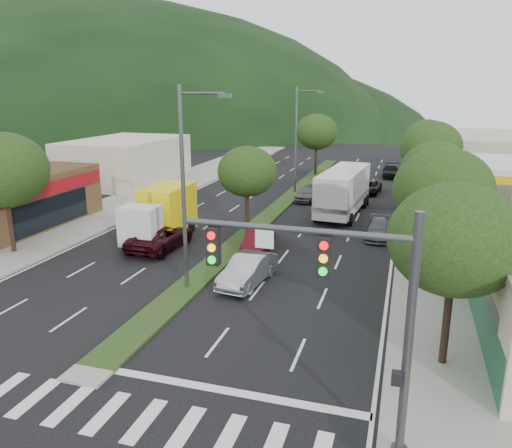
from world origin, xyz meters
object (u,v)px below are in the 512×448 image
(tree_r_d, at_px, (431,147))
(car_queue_e, at_px, (308,193))
(tree_r_c, at_px, (435,171))
(car_queue_c, at_px, (259,239))
(tree_med_far, at_px, (317,132))
(car_queue_f, at_px, (391,171))
(traffic_signal, at_px, (348,297))
(tree_l_a, at_px, (3,170))
(car_queue_d, at_px, (369,187))
(suv_maroon, at_px, (161,237))
(tree_r_a, at_px, (455,240))
(streetlight_near, at_px, (187,180))
(sedan_silver, at_px, (248,270))
(tree_med_near, at_px, (247,172))
(car_queue_a, at_px, (326,207))
(car_queue_b, at_px, (379,229))
(tree_r_e, at_px, (427,139))
(motorhome, at_px, (343,190))
(box_truck, at_px, (163,215))
(tree_r_b, at_px, (443,190))
(streetlight_mid, at_px, (298,135))

(tree_r_d, relative_size, car_queue_e, 1.77)
(tree_r_c, distance_m, car_queue_c, 12.13)
(tree_r_d, xyz_separation_m, car_queue_e, (-10.13, -0.00, -4.49))
(tree_med_far, xyz_separation_m, car_queue_f, (8.58, 1.12, -4.33))
(traffic_signal, height_order, tree_l_a, tree_l_a)
(car_queue_d, bearing_deg, suv_maroon, -112.11)
(tree_r_a, xyz_separation_m, streetlight_near, (-11.79, 4.00, 0.76))
(car_queue_e, bearing_deg, sedan_silver, -81.86)
(tree_r_d, height_order, car_queue_f, tree_r_d)
(tree_r_c, height_order, tree_r_d, tree_r_d)
(sedan_silver, bearing_deg, tree_med_near, 115.18)
(tree_med_near, xyz_separation_m, tree_med_far, (0.00, 26.00, 0.58))
(sedan_silver, distance_m, car_queue_a, 15.58)
(tree_med_near, bearing_deg, streetlight_near, -88.82)
(streetlight_near, height_order, suv_maroon, streetlight_near)
(traffic_signal, bearing_deg, car_queue_f, 90.55)
(traffic_signal, height_order, car_queue_f, traffic_signal)
(car_queue_a, bearing_deg, tree_r_c, -35.41)
(tree_r_a, height_order, car_queue_d, tree_r_a)
(tree_r_a, distance_m, car_queue_b, 16.86)
(tree_r_e, distance_m, car_queue_d, 8.35)
(car_queue_b, bearing_deg, tree_med_near, -168.50)
(tree_r_a, xyz_separation_m, tree_l_a, (-24.50, 6.00, 0.36))
(car_queue_a, distance_m, car_queue_c, 10.34)
(streetlight_near, relative_size, car_queue_c, 2.32)
(tree_r_e, bearing_deg, sedan_silver, -106.85)
(tree_med_near, height_order, car_queue_f, tree_med_near)
(tree_l_a, bearing_deg, tree_r_a, -13.76)
(car_queue_a, distance_m, motorhome, 2.01)
(streetlight_near, bearing_deg, car_queue_e, 85.66)
(traffic_signal, xyz_separation_m, tree_med_near, (-9.03, 19.54, -0.22))
(tree_r_c, height_order, tree_med_far, tree_med_far)
(box_truck, bearing_deg, tree_l_a, 36.43)
(tree_med_near, height_order, car_queue_a, tree_med_near)
(tree_r_b, height_order, car_queue_c, tree_r_b)
(tree_r_c, relative_size, tree_l_a, 0.89)
(tree_r_e, height_order, car_queue_f, tree_r_e)
(tree_r_e, xyz_separation_m, streetlight_mid, (-11.79, -7.00, 0.69))
(tree_l_a, relative_size, car_queue_f, 1.54)
(tree_r_c, bearing_deg, traffic_signal, -97.85)
(streetlight_mid, bearing_deg, streetlight_near, -90.00)
(car_queue_a, distance_m, car_queue_b, 6.66)
(sedan_silver, height_order, car_queue_b, sedan_silver)
(traffic_signal, distance_m, tree_r_e, 41.65)
(streetlight_mid, xyz_separation_m, sedan_silver, (2.56, -23.50, -4.83))
(car_queue_c, bearing_deg, tree_l_a, -165.79)
(tree_r_a, distance_m, tree_r_d, 26.00)
(streetlight_near, bearing_deg, car_queue_f, 77.28)
(sedan_silver, bearing_deg, tree_l_a, -174.72)
(traffic_signal, bearing_deg, tree_r_e, 85.91)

